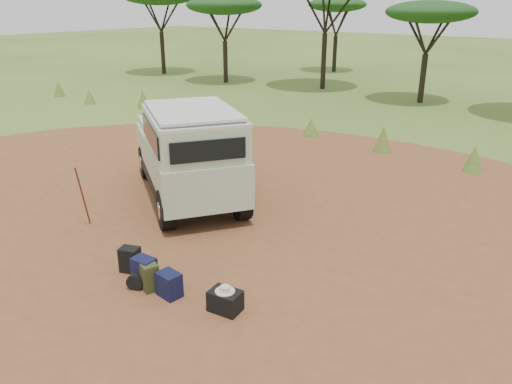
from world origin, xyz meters
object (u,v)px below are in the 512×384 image
Objects in this scene: backpack_navy at (144,272)px; duffel_navy at (169,285)px; backpack_black at (130,260)px; hard_case at (225,301)px; safari_vehicle at (189,154)px; walking_staff at (83,197)px; backpack_olive at (149,276)px.

duffel_navy is (0.62, -0.01, -0.04)m from backpack_navy.
backpack_navy is (0.57, -0.16, 0.02)m from backpack_black.
backpack_black is 0.95× the size of hard_case.
safari_vehicle is 3.44× the size of walking_staff.
backpack_navy is at bearing -36.31° from backpack_black.
safari_vehicle reaches higher than backpack_navy.
backpack_navy is 1.04× the size of backpack_olive.
backpack_navy is 1.18× the size of duffel_navy.
walking_staff is at bearing 142.45° from backpack_black.
walking_staff is at bearing 160.52° from backpack_navy.
backpack_black is 0.92× the size of backpack_navy.
safari_vehicle reaches higher than hard_case.
walking_staff reaches higher than hard_case.
walking_staff is 3.23m from backpack_olive.
backpack_black is (1.68, -3.40, -0.94)m from safari_vehicle.
backpack_navy is 1.03× the size of hard_case.
safari_vehicle is 2.81m from walking_staff.
safari_vehicle is at bearing 119.51° from backpack_navy.
walking_staff is at bearing -175.08° from backpack_olive.
duffel_navy is 1.07m from hard_case.
walking_staff is 3.00× the size of backpack_olive.
backpack_olive is 0.99× the size of hard_case.
backpack_black is 1.21m from duffel_navy.
walking_staff is 2.88× the size of backpack_navy.
safari_vehicle is 10.32× the size of backpack_olive.
backpack_olive is 1.52m from hard_case.
backpack_navy is (2.26, -3.56, -0.92)m from safari_vehicle.
backpack_olive is 0.46m from duffel_navy.
hard_case is (4.56, -0.63, -0.56)m from walking_staff.
duffel_navy is at bearing -15.90° from safari_vehicle.
walking_staff reaches higher than backpack_black.
walking_staff is 3.38× the size of duffel_navy.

